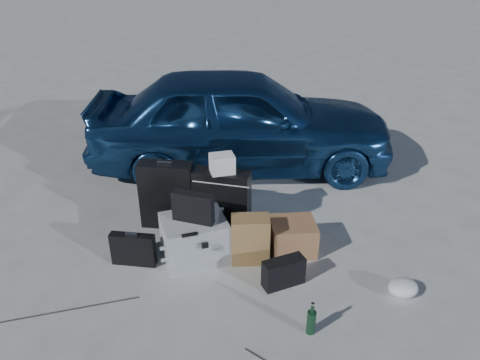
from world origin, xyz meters
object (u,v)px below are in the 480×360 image
suitcase_left (167,195)px  cardboard_box (293,237)px  duffel_bag (208,199)px  suitcase_right (222,202)px  green_bottle (311,319)px  briefcase (133,249)px  pelican_case (194,239)px  car (241,119)px

suitcase_left → cardboard_box: size_ratio=1.70×
duffel_bag → cardboard_box: 1.11m
suitcase_left → suitcase_right: suitcase_left is taller
cardboard_box → green_bottle: 1.05m
suitcase_right → green_bottle: bearing=-49.1°
briefcase → suitcase_right: size_ratio=0.61×
pelican_case → green_bottle: pelican_case is taller
suitcase_left → cardboard_box: 1.33m
suitcase_left → green_bottle: size_ratio=2.55×
pelican_case → duffel_bag: pelican_case is taller
cardboard_box → green_bottle: bearing=-85.6°
car → pelican_case: (-0.35, -1.99, -0.43)m
pelican_case → green_bottle: bearing=-63.0°
green_bottle → suitcase_left: bearing=132.8°
briefcase → pelican_case: bearing=17.8°
suitcase_right → briefcase: bearing=-131.5°
cardboard_box → green_bottle: cardboard_box is taller
cardboard_box → car: bearing=107.1°
cardboard_box → briefcase: bearing=-169.7°
duffel_bag → cardboard_box: bearing=-30.9°
briefcase → green_bottle: briefcase is taller
suitcase_left → cardboard_box: (1.26, -0.40, -0.20)m
car → briefcase: 2.34m
suitcase_left → green_bottle: 1.98m
car → briefcase: car is taller
green_bottle → suitcase_right: bearing=119.7°
duffel_bag → pelican_case: bearing=-86.0°
briefcase → suitcase_right: bearing=42.6°
briefcase → cardboard_box: size_ratio=0.98×
duffel_bag → green_bottle: 1.97m
duffel_bag → cardboard_box: size_ratio=1.46×
briefcase → duffel_bag: 1.11m
suitcase_right → duffel_bag: bearing=128.4°
suitcase_left → suitcase_right: bearing=-3.4°
briefcase → suitcase_left: size_ratio=0.58×
car → suitcase_right: (-0.13, -1.53, -0.30)m
briefcase → duffel_bag: size_ratio=0.67×
pelican_case → cardboard_box: pelican_case is taller
suitcase_left → green_bottle: suitcase_left is taller
pelican_case → suitcase_left: (-0.34, 0.55, 0.15)m
suitcase_left → suitcase_right: size_ratio=1.05×
cardboard_box → green_bottle: (0.08, -1.04, -0.02)m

